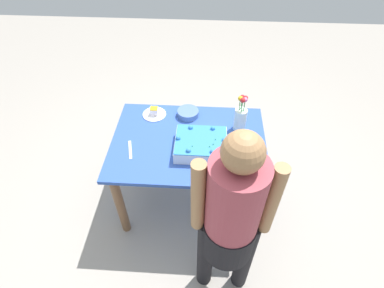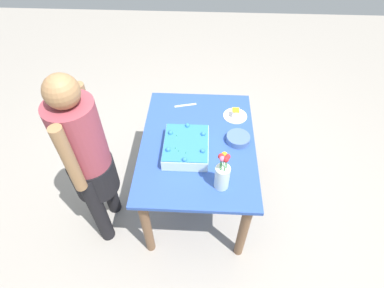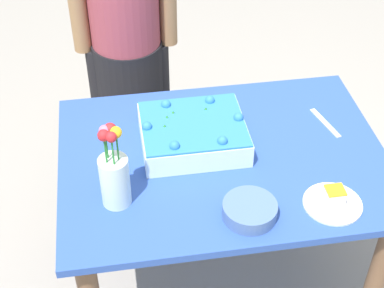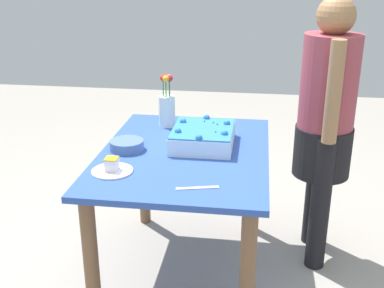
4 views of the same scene
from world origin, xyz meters
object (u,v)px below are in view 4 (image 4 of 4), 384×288
serving_plate_with_slice (112,168)px  fruit_bowl (127,145)px  cake_knife (197,188)px  person_standing (326,117)px  sheet_cake (203,136)px  flower_vase (167,107)px

serving_plate_with_slice → fruit_bowl: serving_plate_with_slice is taller
cake_knife → fruit_bowl: size_ratio=1.06×
person_standing → fruit_bowl: bearing=17.0°
sheet_cake → cake_knife: size_ratio=2.00×
serving_plate_with_slice → flower_vase: flower_vase is taller
fruit_bowl → person_standing: 1.08m
serving_plate_with_slice → flower_vase: 0.71m
cake_knife → person_standing: (-0.71, 0.61, 0.12)m
cake_knife → person_standing: 0.94m
sheet_cake → fruit_bowl: 0.40m
serving_plate_with_slice → person_standing: size_ratio=0.13×
sheet_cake → fruit_bowl: bearing=-72.4°
serving_plate_with_slice → person_standing: 1.19m
person_standing → sheet_cake: bearing=16.6°
sheet_cake → fruit_bowl: (0.12, -0.38, -0.02)m
sheet_cake → cake_knife: sheet_cake is taller
cake_knife → flower_vase: (-0.81, -0.29, 0.12)m
serving_plate_with_slice → fruit_bowl: (-0.28, -0.01, 0.01)m
sheet_cake → serving_plate_with_slice: size_ratio=1.93×
sheet_cake → flower_vase: (-0.29, -0.25, 0.07)m
cake_knife → sheet_cake: bearing=80.1°
cake_knife → person_standing: bearing=35.3°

